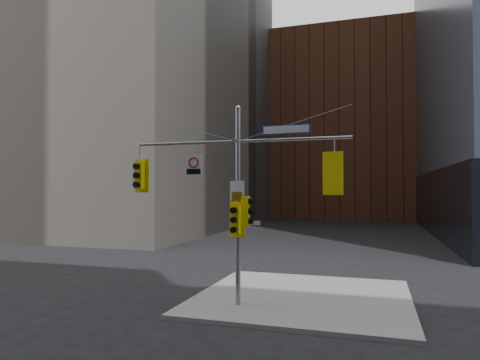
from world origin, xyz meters
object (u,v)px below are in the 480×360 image
Objects in this scene: traffic_light_pole_front at (236,220)px; traffic_light_east_arm at (335,173)px; signal_assembly at (238,185)px; traffic_light_west_arm at (139,176)px; street_sign_blade at (286,129)px; regulatory_sign_arm at (194,165)px; traffic_light_pole_side at (247,211)px.

traffic_light_east_arm is at bearing 9.54° from traffic_light_pole_front.
signal_assembly is 4.05m from traffic_light_west_arm.
traffic_light_pole_front is 0.73× the size of street_sign_blade.
street_sign_blade is 3.68m from regulatory_sign_arm.
traffic_light_pole_front is at bearing 127.82° from traffic_light_pole_side.
traffic_light_east_arm is at bearing 1.84° from street_sign_blade.
traffic_light_pole_side reaches higher than traffic_light_pole_front.
street_sign_blade is at bearing -0.54° from regulatory_sign_arm.
signal_assembly is 1.25m from traffic_light_pole_front.
regulatory_sign_arm is (-1.73, 0.25, 1.99)m from traffic_light_pole_front.
regulatory_sign_arm is at bearing 11.30° from traffic_light_east_arm.
traffic_light_east_arm is 3.35m from traffic_light_pole_side.
traffic_light_pole_side is at bearing -0.11° from regulatory_sign_arm.
traffic_light_pole_front is at bearing -169.33° from street_sign_blade.
signal_assembly is at bearing 89.03° from traffic_light_pole_side.
traffic_light_east_arm is 1.15× the size of traffic_light_pole_front.
traffic_light_pole_side is 3.20m from street_sign_blade.
regulatory_sign_arm is (-3.48, -0.02, -1.17)m from street_sign_blade.
signal_assembly reaches higher than street_sign_blade.
traffic_light_west_arm is 0.91× the size of traffic_light_east_arm.
signal_assembly is at bearing 11.07° from traffic_light_east_arm.
street_sign_blade reaches higher than traffic_light_pole_front.
traffic_light_west_arm is 1.05× the size of traffic_light_pole_front.
signal_assembly is 4.64× the size of street_sign_blade.
street_sign_blade is at bearing 5.18° from traffic_light_west_arm.
traffic_light_west_arm is at bearing -178.17° from street_sign_blade.
traffic_light_west_arm is 5.99m from street_sign_blade.
traffic_light_pole_side is (4.36, -0.00, -1.31)m from traffic_light_west_arm.
traffic_light_west_arm is at bearing 178.24° from regulatory_sign_arm.
traffic_light_east_arm is at bearing 5.18° from traffic_light_west_arm.
traffic_light_west_arm is at bearing 179.81° from signal_assembly.
signal_assembly is 3.43m from traffic_light_east_arm.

